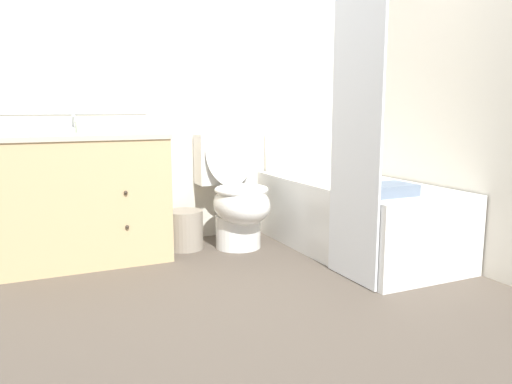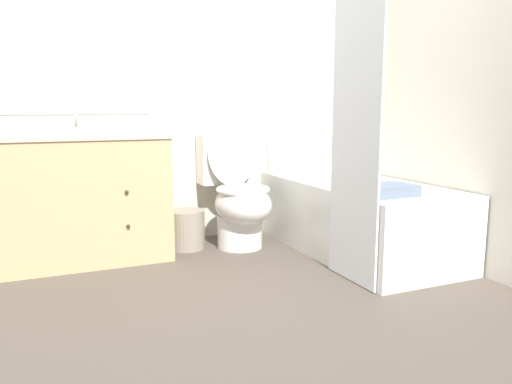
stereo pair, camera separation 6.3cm
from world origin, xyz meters
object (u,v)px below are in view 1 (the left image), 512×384
(vanity_cabinet, at_px, (80,197))
(bathtub, at_px, (353,216))
(bath_towel_folded, at_px, (386,190))
(sink_faucet, at_px, (73,127))
(wastebasket, at_px, (185,230))
(tissue_box, at_px, (86,127))
(hand_towel_folded, at_px, (7,129))
(toilet, at_px, (236,196))

(vanity_cabinet, relative_size, bathtub, 0.69)
(bath_towel_folded, bearing_deg, sink_faucet, 141.92)
(vanity_cabinet, bearing_deg, wastebasket, 0.30)
(vanity_cabinet, xyz_separation_m, bathtub, (1.76, -0.53, -0.18))
(vanity_cabinet, distance_m, tissue_box, 0.46)
(vanity_cabinet, xyz_separation_m, sink_faucet, (-0.00, 0.19, 0.44))
(tissue_box, bearing_deg, vanity_cabinet, -139.54)
(sink_faucet, xyz_separation_m, bath_towel_folded, (1.60, -1.26, -0.35))
(sink_faucet, distance_m, tissue_box, 0.15)
(sink_faucet, distance_m, wastebasket, 1.03)
(bathtub, height_order, hand_towel_folded, hand_towel_folded)
(hand_towel_folded, bearing_deg, bathtub, -10.56)
(tissue_box, xyz_separation_m, bath_towel_folded, (1.54, -1.12, -0.35))
(hand_towel_folded, bearing_deg, bath_towel_folded, -25.16)
(vanity_cabinet, height_order, bath_towel_folded, vanity_cabinet)
(toilet, distance_m, bathtub, 0.84)
(toilet, xyz_separation_m, bathtub, (0.71, -0.45, -0.12))
(vanity_cabinet, xyz_separation_m, hand_towel_folded, (-0.39, -0.13, 0.45))
(tissue_box, height_order, hand_towel_folded, tissue_box)
(toilet, height_order, wastebasket, toilet)
(vanity_cabinet, bearing_deg, hand_towel_folded, -162.05)
(bathtub, bearing_deg, wastebasket, 153.57)
(wastebasket, bearing_deg, vanity_cabinet, -179.70)
(tissue_box, relative_size, bath_towel_folded, 0.38)
(sink_faucet, distance_m, bathtub, 2.00)
(sink_faucet, xyz_separation_m, wastebasket, (0.69, -0.19, -0.73))
(wastebasket, bearing_deg, bath_towel_folded, -49.58)
(bathtub, xyz_separation_m, tissue_box, (-1.70, 0.58, 0.63))
(vanity_cabinet, distance_m, bath_towel_folded, 1.93)
(bathtub, distance_m, hand_towel_folded, 2.28)
(hand_towel_folded, bearing_deg, sink_faucet, 39.35)
(vanity_cabinet, height_order, hand_towel_folded, hand_towel_folded)
(wastebasket, relative_size, tissue_box, 2.24)
(toilet, distance_m, hand_towel_folded, 1.53)
(bathtub, xyz_separation_m, bath_towel_folded, (-0.16, -0.53, 0.28))
(vanity_cabinet, relative_size, hand_towel_folded, 4.62)
(tissue_box, bearing_deg, bath_towel_folded, -36.06)
(toilet, bearing_deg, hand_towel_folded, -178.27)
(vanity_cabinet, height_order, tissue_box, tissue_box)
(vanity_cabinet, distance_m, hand_towel_folded, 0.61)
(bathtub, bearing_deg, toilet, 147.80)
(bathtub, distance_m, bath_towel_folded, 0.62)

